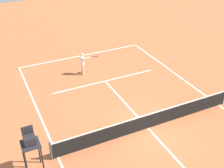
# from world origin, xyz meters

# --- Properties ---
(ground_plane) EXTENTS (60.00, 60.00, 0.00)m
(ground_plane) POSITION_xyz_m (0.00, 0.00, 0.00)
(ground_plane) COLOR #B76038
(court_lines) EXTENTS (10.30, 20.80, 0.01)m
(court_lines) POSITION_xyz_m (0.00, 0.00, 0.00)
(court_lines) COLOR white
(court_lines) RESTS_ON ground
(tennis_net) EXTENTS (10.90, 0.10, 1.07)m
(tennis_net) POSITION_xyz_m (0.00, 0.00, 0.50)
(tennis_net) COLOR #4C4C51
(tennis_net) RESTS_ON ground
(player_serving) EXTENTS (1.27, 0.58, 1.70)m
(player_serving) POSITION_xyz_m (1.00, -7.27, 1.01)
(player_serving) COLOR beige
(player_serving) RESTS_ON ground
(tennis_ball) EXTENTS (0.07, 0.07, 0.07)m
(tennis_ball) POSITION_xyz_m (1.98, -5.72, 0.03)
(tennis_ball) COLOR #CCE033
(tennis_ball) RESTS_ON ground
(umpire_chair) EXTENTS (0.80, 0.80, 2.41)m
(umpire_chair) POSITION_xyz_m (6.27, 0.29, 1.61)
(umpire_chair) COLOR #232328
(umpire_chair) RESTS_ON ground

